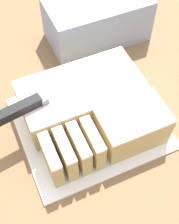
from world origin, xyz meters
name	(u,v)px	position (x,y,z in m)	size (l,w,h in m)	color
ground_plane	(101,218)	(0.00, 0.00, 0.00)	(8.00, 8.00, 0.00)	#4C4742
countertop	(105,182)	(0.00, 0.00, 0.46)	(1.40, 1.10, 0.92)	brown
cake_board	(90,123)	(-0.07, -0.01, 0.92)	(0.33, 0.29, 0.01)	white
cake	(91,109)	(-0.06, -0.01, 0.97)	(0.28, 0.24, 0.09)	tan
knife	(31,104)	(-0.19, 0.02, 1.02)	(0.26, 0.06, 0.02)	silver
storage_box	(97,20)	(0.07, 0.25, 0.98)	(0.28, 0.15, 0.13)	#8C99B2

